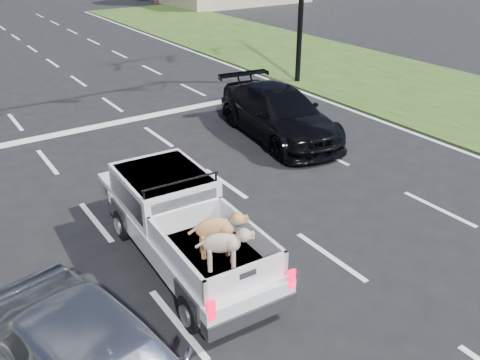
% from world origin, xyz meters
% --- Properties ---
extents(ground, '(160.00, 160.00, 0.00)m').
position_xyz_m(ground, '(0.00, 0.00, 0.00)').
color(ground, black).
rests_on(ground, ground).
extents(road_markings, '(17.75, 60.00, 0.01)m').
position_xyz_m(road_markings, '(0.00, 6.56, 0.01)').
color(road_markings, silver).
rests_on(road_markings, ground).
extents(grass_shoulder_right, '(8.00, 60.00, 0.06)m').
position_xyz_m(grass_shoulder_right, '(13.00, 6.00, 0.03)').
color(grass_shoulder_right, '#214114').
rests_on(grass_shoulder_right, ground).
extents(pickup_truck, '(1.96, 4.78, 1.77)m').
position_xyz_m(pickup_truck, '(-0.73, 1.57, 0.82)').
color(pickup_truck, black).
rests_on(pickup_truck, ground).
extents(black_coupe, '(2.90, 5.60, 1.55)m').
position_xyz_m(black_coupe, '(4.98, 5.92, 0.78)').
color(black_coupe, black).
rests_on(black_coupe, ground).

